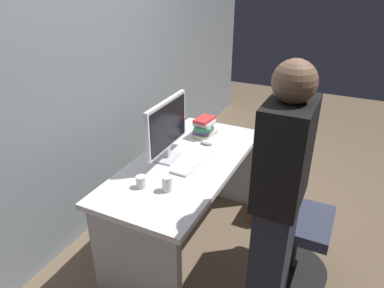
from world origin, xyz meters
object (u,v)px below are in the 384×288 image
Objects in this scene: monitor at (167,127)px; cup_by_monitor at (141,182)px; office_chair at (289,222)px; book_stack at (204,127)px; desk at (186,186)px; cup_near_keyboard at (167,184)px; handbag at (262,202)px; keyboard at (193,161)px; person_at_desk at (279,201)px; mouse at (207,142)px.

monitor is 6.69× the size of cup_by_monitor.
office_chair is 1.02m from book_stack.
book_stack is at bearing 7.57° from desk.
handbag is at bearing -21.45° from cup_near_keyboard.
desk is at bearing -79.27° from monitor.
keyboard is at bearing 145.25° from handbag.
person_at_desk reaches higher than mouse.
desk is at bearing 65.64° from person_at_desk.
mouse is at bearing -9.70° from cup_by_monitor.
desk is 0.84m from handbag.
mouse is at bearing 122.27° from handbag.
monitor is at bearing 94.12° from office_chair.
monitor reaches higher than handbag.
desk is at bearing 98.38° from keyboard.
keyboard is at bearing -83.49° from desk.
desk is at bearing 175.07° from mouse.
monitor reaches higher than cup_by_monitor.
mouse is 1.24× the size of cup_by_monitor.
keyboard is at bearing -19.06° from cup_by_monitor.
book_stack is (0.48, -0.08, -0.18)m from monitor.
cup_near_keyboard reaches higher than keyboard.
mouse reaches higher than handbag.
person_at_desk is 0.69m from cup_near_keyboard.
handbag is (0.59, -0.41, -0.61)m from keyboard.
cup_near_keyboard is (-0.40, -0.07, 0.27)m from desk.
cup_near_keyboard is 0.87m from book_stack.
person_at_desk is 3.81× the size of keyboard.
cup_near_keyboard reaches higher than mouse.
cup_by_monitor reaches higher than handbag.
person_at_desk is at bearing -114.41° from keyboard.
book_stack is (0.14, 0.09, 0.06)m from mouse.
person_at_desk is at bearing -85.60° from cup_near_keyboard.
cup_near_keyboard is (-0.05, 0.69, -0.05)m from person_at_desk.
cup_by_monitor is (-0.76, 0.13, 0.02)m from mouse.
keyboard is (0.03, -0.19, -0.25)m from monitor.
keyboard is 1.88× the size of book_stack.
mouse is (0.31, 0.02, 0.01)m from keyboard.
keyboard is 4.22× the size of cup_near_keyboard.
keyboard is at bearing -175.71° from mouse.
person_at_desk is at bearing -134.33° from book_stack.
monitor is 1.26× the size of keyboard.
book_stack is at bearing 32.79° from mouse.
office_chair is 11.63× the size of cup_by_monitor.
person_at_desk is 20.28× the size of cup_by_monitor.
keyboard reaches higher than desk.
keyboard reaches higher than handbag.
mouse is (0.28, 0.76, 0.33)m from office_chair.
mouse is 0.98× the size of cup_near_keyboard.
handbag is at bearing -37.72° from desk.
monitor is (0.32, 0.90, 0.16)m from person_at_desk.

